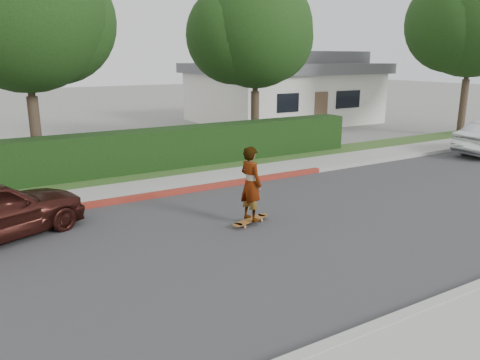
{
  "coord_description": "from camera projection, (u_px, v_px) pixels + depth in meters",
  "views": [
    {
      "loc": [
        -9.57,
        -8.29,
        3.92
      ],
      "look_at": [
        -3.86,
        1.29,
        1.0
      ],
      "focal_mm": 35.0,
      "sensor_mm": 36.0,
      "label": 1
    }
  ],
  "objects": [
    {
      "name": "tree_center",
      "position": [
        253.0,
        34.0,
        19.76
      ],
      "size": [
        5.66,
        4.84,
        7.44
      ],
      "color": "#33261C",
      "rests_on": "ground"
    },
    {
      "name": "planting_strip",
      "position": [
        255.0,
        161.0,
        18.1
      ],
      "size": [
        60.0,
        1.6,
        0.1
      ],
      "primitive_type": "cube",
      "color": "#2D4C1E",
      "rests_on": "ground"
    },
    {
      "name": "skateboard",
      "position": [
        251.0,
        220.0,
        11.34
      ],
      "size": [
        1.2,
        0.58,
        0.11
      ],
      "rotation": [
        0.0,
        0.0,
        0.31
      ],
      "color": "#CC8238",
      "rests_on": "ground"
    },
    {
      "name": "curb_far",
      "position": [
        295.0,
        174.0,
        16.01
      ],
      "size": [
        60.0,
        0.2,
        0.15
      ],
      "primitive_type": "cube",
      "color": "#9E9E99",
      "rests_on": "ground"
    },
    {
      "name": "skateboarder",
      "position": [
        251.0,
        184.0,
        11.11
      ],
      "size": [
        0.53,
        0.72,
        1.8
      ],
      "primitive_type": "imported",
      "rotation": [
        0.0,
        0.0,
        1.73
      ],
      "color": "white",
      "rests_on": "skateboard"
    },
    {
      "name": "sidewalk_far",
      "position": [
        279.0,
        169.0,
        16.77
      ],
      "size": [
        60.0,
        1.6,
        0.12
      ],
      "primitive_type": "cube",
      "color": "gray",
      "rests_on": "ground"
    },
    {
      "name": "curb_red_section",
      "position": [
        157.0,
        195.0,
        13.54
      ],
      "size": [
        12.0,
        0.21,
        0.15
      ],
      "primitive_type": "cube",
      "color": "maroon",
      "rests_on": "ground"
    },
    {
      "name": "ground",
      "position": [
        387.0,
        208.0,
        12.63
      ],
      "size": [
        120.0,
        120.0,
        0.0
      ],
      "primitive_type": "plane",
      "color": "slate",
      "rests_on": "ground"
    },
    {
      "name": "road",
      "position": [
        387.0,
        207.0,
        12.63
      ],
      "size": [
        60.0,
        8.0,
        0.01
      ],
      "primitive_type": "cube",
      "color": "#2D2D30",
      "rests_on": "ground"
    },
    {
      "name": "hedge",
      "position": [
        177.0,
        148.0,
        16.93
      ],
      "size": [
        15.0,
        1.0,
        1.5
      ],
      "primitive_type": "cube",
      "color": "black",
      "rests_on": "ground"
    },
    {
      "name": "tree_right",
      "position": [
        469.0,
        22.0,
        22.95
      ],
      "size": [
        6.32,
        5.6,
        8.56
      ],
      "color": "#33261C",
      "rests_on": "ground"
    },
    {
      "name": "house",
      "position": [
        282.0,
        88.0,
        29.35
      ],
      "size": [
        10.6,
        8.6,
        4.3
      ],
      "color": "beige",
      "rests_on": "ground"
    },
    {
      "name": "tree_left",
      "position": [
        21.0,
        14.0,
        14.79
      ],
      "size": [
        5.99,
        5.21,
        8.0
      ],
      "color": "#33261C",
      "rests_on": "ground"
    }
  ]
}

